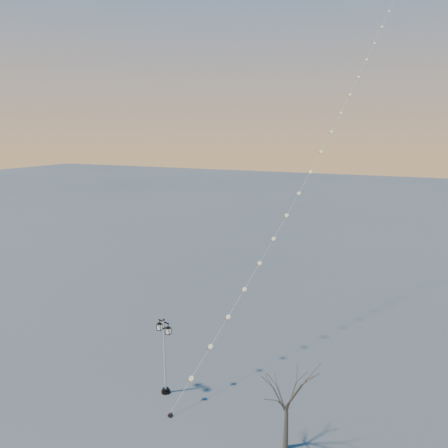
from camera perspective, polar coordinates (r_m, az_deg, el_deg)
The scene contains 4 objects.
ground at distance 26.17m, azimuth -9.79°, elevation -24.82°, with size 300.00×300.00×0.00m, color #505151.
street_lamp at distance 27.78m, azimuth -7.60°, elevation -15.96°, with size 1.18×0.66×4.78m.
bare_tree at distance 23.39m, azimuth 8.07°, elevation -20.53°, with size 2.67×2.67×4.43m.
kite_train at distance 42.75m, azimuth 15.94°, elevation 18.80°, with size 10.21×46.73×42.32m.
Camera 1 is at (12.40, -17.02, 15.53)m, focal length 35.77 mm.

